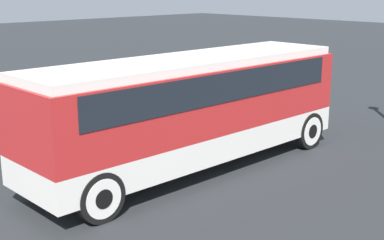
# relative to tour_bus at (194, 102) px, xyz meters

# --- Properties ---
(ground_plane) EXTENTS (120.00, 120.00, 0.00)m
(ground_plane) POSITION_rel_tour_bus_xyz_m (-0.10, -0.00, -1.93)
(ground_plane) COLOR #26282B
(tour_bus) EXTENTS (10.04, 2.62, 3.19)m
(tour_bus) POSITION_rel_tour_bus_xyz_m (0.00, 0.00, 0.00)
(tour_bus) COLOR silver
(tour_bus) RESTS_ON ground_plane
(parked_car_mid) EXTENTS (4.65, 1.95, 1.41)m
(parked_car_mid) POSITION_rel_tour_bus_xyz_m (-0.55, 5.38, -1.23)
(parked_car_mid) COLOR #2D5638
(parked_car_mid) RESTS_ON ground_plane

